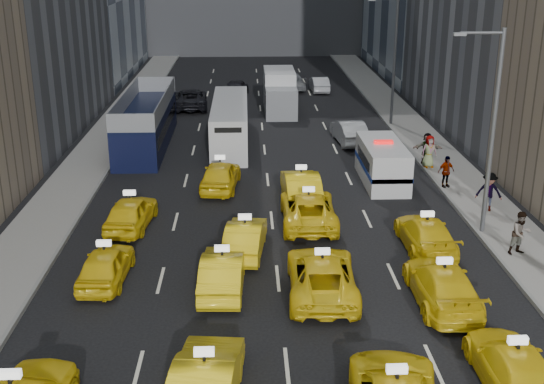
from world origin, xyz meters
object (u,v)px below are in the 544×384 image
Objects in this scene: nypd_van at (382,164)px; city_bus at (230,123)px; double_decker at (146,120)px; box_truck at (280,92)px.

nypd_van is 11.70m from city_bus.
double_decker reaches higher than box_truck.
double_decker is at bearing 157.45° from nypd_van.
double_decker reaches higher than nypd_van.
nypd_van is 0.81× the size of box_truck.
box_truck is (-4.69, 17.44, 0.48)m from nypd_van.
nypd_van is at bearing -26.24° from double_decker.
nypd_van is 0.48× the size of double_decker.
nypd_van is at bearing -44.24° from city_bus.
double_decker is 13.16m from box_truck.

